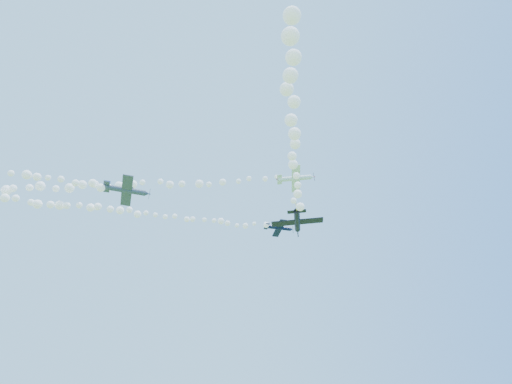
{
  "coord_description": "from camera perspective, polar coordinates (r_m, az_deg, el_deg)",
  "views": [
    {
      "loc": [
        -7.45,
        -72.18,
        2.0
      ],
      "look_at": [
        0.42,
        -6.14,
        46.29
      ],
      "focal_mm": 30.0,
      "sensor_mm": 36.0,
      "label": 1
    }
  ],
  "objects": [
    {
      "name": "plane_grey",
      "position": [
        74.14,
        -16.86,
        0.22
      ],
      "size": [
        7.9,
        8.35,
        2.45
      ],
      "rotation": [
        -0.09,
        0.01,
        0.17
      ],
      "color": "#3D4359"
    },
    {
      "name": "smoke_trail_navy",
      "position": [
        90.54,
        -18.97,
        -2.27
      ],
      "size": [
        66.18,
        9.16,
        2.65
      ],
      "primitive_type": null,
      "color": "white"
    },
    {
      "name": "plane_navy",
      "position": [
        92.63,
        3.08,
        -4.8
      ],
      "size": [
        6.65,
        7.04,
        2.07
      ],
      "rotation": [
        -0.06,
        0.01,
        0.11
      ],
      "color": "black"
    },
    {
      "name": "smoke_trail_white",
      "position": [
        92.72,
        -23.82,
        0.64
      ],
      "size": [
        84.64,
        17.02,
        3.16
      ],
      "primitive_type": null,
      "color": "white"
    },
    {
      "name": "plane_white",
      "position": [
        83.38,
        5.3,
        1.82
      ],
      "size": [
        7.6,
        8.03,
        2.03
      ],
      "rotation": [
        -0.11,
        -0.07,
        -0.17
      ],
      "color": "white"
    },
    {
      "name": "plane_black",
      "position": [
        66.69,
        5.51,
        -3.9
      ],
      "size": [
        8.13,
        7.67,
        2.05
      ],
      "rotation": [
        -0.04,
        -0.06,
        1.35
      ],
      "color": "black"
    }
  ]
}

